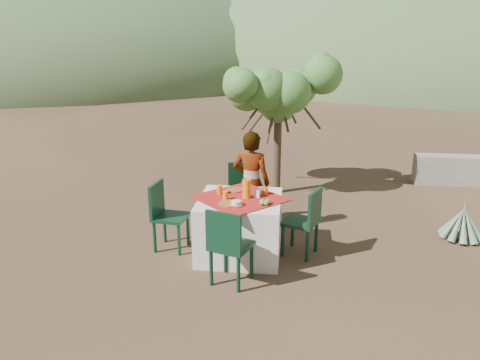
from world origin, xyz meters
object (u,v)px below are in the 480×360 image
object	(u,v)px
table	(240,226)
chair_right	(306,219)
person	(251,183)
agave	(462,224)
chair_near	(228,244)
juice_pitcher	(247,189)
chair_far	(244,192)
shrub_tree	(283,98)
chair_left	(165,213)

from	to	relation	value
table	chair_right	xyz separation A→B (m)	(0.83, 0.06, 0.11)
person	agave	xyz separation A→B (m)	(2.91, 0.10, -0.52)
agave	chair_near	bearing A→B (deg)	-151.57
person	juice_pitcher	distance (m)	0.74
person	chair_far	bearing A→B (deg)	-49.44
chair_near	chair_right	distance (m)	1.22
chair_far	person	size ratio (longest dim) A/B	0.64
person	shrub_tree	bearing A→B (deg)	-88.97
chair_left	shrub_tree	distance (m)	3.13
person	shrub_tree	xyz separation A→B (m)	(0.35, 1.86, 0.94)
chair_right	juice_pitcher	size ratio (longest dim) A/B	3.81
chair_left	juice_pitcher	world-z (taller)	juice_pitcher
chair_left	chair_right	bearing A→B (deg)	-82.94
shrub_tree	juice_pitcher	bearing A→B (deg)	-97.47
juice_pitcher	chair_left	bearing A→B (deg)	177.48
table	chair_left	xyz separation A→B (m)	(-0.98, 0.06, 0.12)
agave	juice_pitcher	bearing A→B (deg)	-164.25
table	shrub_tree	distance (m)	2.93
chair_left	juice_pitcher	xyz separation A→B (m)	(1.07, -0.05, 0.38)
table	juice_pitcher	xyz separation A→B (m)	(0.08, 0.01, 0.50)
table	agave	xyz separation A→B (m)	(2.98, 0.83, -0.17)
chair_far	chair_right	size ratio (longest dim) A/B	1.05
chair_far	chair_right	bearing A→B (deg)	-59.30
person	agave	size ratio (longest dim) A/B	2.30
person	agave	world-z (taller)	person
table	chair_far	distance (m)	0.98
table	chair_near	world-z (taller)	chair_near
chair_far	agave	distance (m)	3.06
table	person	world-z (taller)	person
person	shrub_tree	distance (m)	2.11
chair_near	juice_pitcher	size ratio (longest dim) A/B	3.92
table	chair_far	bearing A→B (deg)	93.50
shrub_tree	chair_near	bearing A→B (deg)	-97.63
chair_left	juice_pitcher	size ratio (longest dim) A/B	3.85
chair_far	juice_pitcher	world-z (taller)	juice_pitcher
chair_far	person	world-z (taller)	person
chair_left	chair_right	xyz separation A→B (m)	(1.81, 0.00, -0.00)
chair_left	agave	size ratio (longest dim) A/B	1.40
chair_far	chair_left	size ratio (longest dim) A/B	1.05
shrub_tree	agave	bearing A→B (deg)	-34.59
shrub_tree	juice_pitcher	size ratio (longest dim) A/B	9.15
person	agave	bearing A→B (deg)	-166.36
juice_pitcher	agave	bearing A→B (deg)	15.75
table	chair_left	bearing A→B (deg)	176.44
agave	chair_left	bearing A→B (deg)	-169.01
table	chair_near	xyz separation A→B (m)	(-0.03, -0.80, 0.12)
chair_left	person	distance (m)	1.27
chair_near	shrub_tree	size ratio (longest dim) A/B	0.43
chair_left	person	size ratio (longest dim) A/B	0.61
juice_pitcher	person	bearing A→B (deg)	91.07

